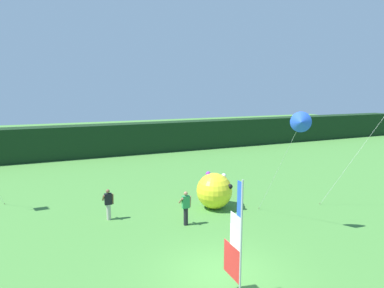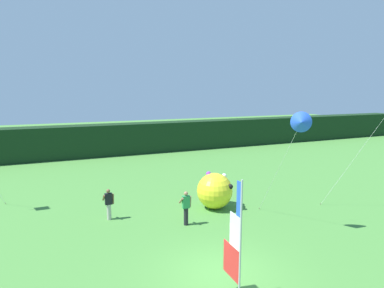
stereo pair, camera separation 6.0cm
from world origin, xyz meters
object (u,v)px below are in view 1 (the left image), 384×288
(person_near_banner, at_px, (108,204))
(inflatable_balloon, at_px, (214,191))
(banner_flag, at_px, (236,244))
(person_mid_field, at_px, (186,207))
(kite_blue_delta_2, at_px, (301,122))

(person_near_banner, bearing_deg, inflatable_balloon, -6.39)
(banner_flag, height_order, person_near_banner, banner_flag)
(banner_flag, relative_size, person_near_banner, 2.50)
(inflatable_balloon, bearing_deg, banner_flag, -112.60)
(person_mid_field, bearing_deg, person_near_banner, 147.25)
(banner_flag, distance_m, kite_blue_delta_2, 6.78)
(banner_flag, height_order, inflatable_balloon, banner_flag)
(person_mid_field, height_order, kite_blue_delta_2, kite_blue_delta_2)
(person_near_banner, height_order, person_mid_field, person_mid_field)
(banner_flag, relative_size, inflatable_balloon, 1.98)
(person_mid_field, relative_size, kite_blue_delta_2, 0.30)
(inflatable_balloon, bearing_deg, person_mid_field, -146.89)
(inflatable_balloon, bearing_deg, person_near_banner, 173.61)
(person_mid_field, relative_size, inflatable_balloon, 0.84)
(inflatable_balloon, height_order, kite_blue_delta_2, kite_blue_delta_2)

